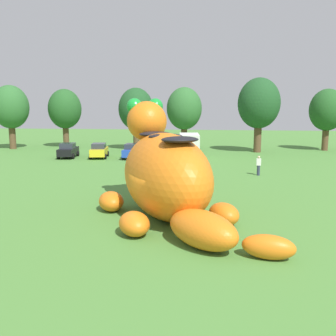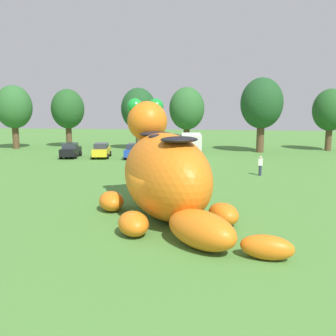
# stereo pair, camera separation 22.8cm
# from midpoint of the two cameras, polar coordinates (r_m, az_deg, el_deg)

# --- Properties ---
(ground_plane) EXTENTS (160.00, 160.00, 0.00)m
(ground_plane) POSITION_cam_midpoint_polar(r_m,az_deg,el_deg) (18.83, -2.99, -8.74)
(ground_plane) COLOR #4C8438
(giant_inflatable_creature) EXTENTS (10.11, 10.81, 6.40)m
(giant_inflatable_creature) POSITION_cam_midpoint_polar(r_m,az_deg,el_deg) (19.49, -0.63, -1.00)
(giant_inflatable_creature) COLOR orange
(giant_inflatable_creature) RESTS_ON ground
(car_black) EXTENTS (2.40, 4.31, 1.72)m
(car_black) POSITION_cam_midpoint_polar(r_m,az_deg,el_deg) (44.94, -15.33, 2.66)
(car_black) COLOR black
(car_black) RESTS_ON ground
(car_yellow) EXTENTS (2.46, 4.33, 1.72)m
(car_yellow) POSITION_cam_midpoint_polar(r_m,az_deg,el_deg) (43.92, -10.75, 2.68)
(car_yellow) COLOR yellow
(car_yellow) RESTS_ON ground
(car_blue) EXTENTS (2.01, 4.14, 1.72)m
(car_blue) POSITION_cam_midpoint_polar(r_m,az_deg,el_deg) (42.93, -5.67, 2.64)
(car_blue) COLOR #2347B7
(car_blue) RESTS_ON ground
(box_truck) EXTENTS (2.87, 6.57, 2.95)m
(box_truck) POSITION_cam_midpoint_polar(r_m,az_deg,el_deg) (41.70, 3.10, 3.50)
(box_truck) COLOR silver
(box_truck) RESTS_ON ground
(tree_far_left) EXTENTS (5.03, 5.03, 8.93)m
(tree_far_left) POSITION_cam_midpoint_polar(r_m,az_deg,el_deg) (56.85, -23.29, 8.60)
(tree_far_left) COLOR brown
(tree_far_left) RESTS_ON ground
(tree_left) EXTENTS (4.79, 4.79, 8.50)m
(tree_left) POSITION_cam_midpoint_polar(r_m,az_deg,el_deg) (56.75, -15.78, 8.72)
(tree_left) COLOR brown
(tree_left) RESTS_ON ground
(tree_mid_left) EXTENTS (4.80, 4.80, 8.52)m
(tree_mid_left) POSITION_cam_midpoint_polar(r_m,az_deg,el_deg) (51.69, -5.11, 9.02)
(tree_mid_left) COLOR brown
(tree_mid_left) RESTS_ON ground
(tree_centre_left) EXTENTS (4.84, 4.84, 8.59)m
(tree_centre_left) POSITION_cam_midpoint_polar(r_m,az_deg,el_deg) (51.44, 2.40, 9.10)
(tree_centre_left) COLOR brown
(tree_centre_left) RESTS_ON ground
(tree_centre) EXTENTS (5.43, 5.43, 9.65)m
(tree_centre) POSITION_cam_midpoint_polar(r_m,az_deg,el_deg) (49.79, 13.75, 9.63)
(tree_centre) COLOR brown
(tree_centre) RESTS_ON ground
(tree_centre_right) EXTENTS (4.69, 4.69, 8.33)m
(tree_centre_right) POSITION_cam_midpoint_polar(r_m,az_deg,el_deg) (54.75, 23.28, 8.19)
(tree_centre_right) COLOR brown
(tree_centre_right) RESTS_ON ground
(spectator_near_inflatable) EXTENTS (0.38, 0.26, 1.71)m
(spectator_near_inflatable) POSITION_cam_midpoint_polar(r_m,az_deg,el_deg) (32.86, 13.64, 0.35)
(spectator_near_inflatable) COLOR #2D334C
(spectator_near_inflatable) RESTS_ON ground
(spectator_mid_field) EXTENTS (0.38, 0.26, 1.71)m
(spectator_mid_field) POSITION_cam_midpoint_polar(r_m,az_deg,el_deg) (38.71, -5.34, 1.90)
(spectator_mid_field) COLOR #726656
(spectator_mid_field) RESTS_ON ground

